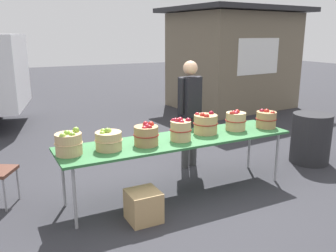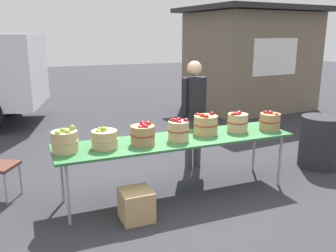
{
  "view_description": "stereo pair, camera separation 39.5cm",
  "coord_description": "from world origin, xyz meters",
  "px_view_note": "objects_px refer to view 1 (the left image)",
  "views": [
    {
      "loc": [
        -2.15,
        -3.89,
        2.07
      ],
      "look_at": [
        0.0,
        0.3,
        0.85
      ],
      "focal_mm": 38.47,
      "sensor_mm": 36.0,
      "label": 1
    },
    {
      "loc": [
        -1.79,
        -4.06,
        2.07
      ],
      "look_at": [
        0.0,
        0.3,
        0.85
      ],
      "focal_mm": 38.47,
      "sensor_mm": 36.0,
      "label": 2
    }
  ],
  "objects_px": {
    "market_table": "(179,141)",
    "apple_basket_red_0": "(146,135)",
    "apple_basket_green_0": "(69,143)",
    "vendor_adult": "(190,106)",
    "apple_basket_green_1": "(108,140)",
    "apple_basket_red_4": "(266,119)",
    "produce_crate": "(143,206)",
    "apple_basket_red_3": "(236,120)",
    "apple_basket_red_2": "(206,124)",
    "apple_basket_red_1": "(181,129)",
    "trash_barrel": "(311,138)"
  },
  "relations": [
    {
      "from": "market_table",
      "to": "apple_basket_red_0",
      "type": "distance_m",
      "value": 0.51
    },
    {
      "from": "apple_basket_green_0",
      "to": "vendor_adult",
      "type": "relative_size",
      "value": 0.19
    },
    {
      "from": "apple_basket_green_1",
      "to": "apple_basket_red_0",
      "type": "xyz_separation_m",
      "value": [
        0.46,
        -0.04,
        0.01
      ]
    },
    {
      "from": "apple_basket_red_4",
      "to": "vendor_adult",
      "type": "height_order",
      "value": "vendor_adult"
    },
    {
      "from": "produce_crate",
      "to": "apple_basket_green_1",
      "type": "bearing_deg",
      "value": 117.07
    },
    {
      "from": "apple_basket_red_3",
      "to": "vendor_adult",
      "type": "bearing_deg",
      "value": 111.37
    },
    {
      "from": "apple_basket_red_3",
      "to": "apple_basket_red_4",
      "type": "distance_m",
      "value": 0.48
    },
    {
      "from": "apple_basket_green_0",
      "to": "produce_crate",
      "type": "bearing_deg",
      "value": -35.43
    },
    {
      "from": "apple_basket_red_4",
      "to": "apple_basket_red_2",
      "type": "bearing_deg",
      "value": 172.23
    },
    {
      "from": "apple_basket_red_1",
      "to": "apple_basket_red_2",
      "type": "relative_size",
      "value": 0.87
    },
    {
      "from": "produce_crate",
      "to": "apple_basket_red_4",
      "type": "bearing_deg",
      "value": 10.83
    },
    {
      "from": "market_table",
      "to": "produce_crate",
      "type": "bearing_deg",
      "value": -146.42
    },
    {
      "from": "apple_basket_red_0",
      "to": "apple_basket_red_3",
      "type": "distance_m",
      "value": 1.4
    },
    {
      "from": "apple_basket_red_0",
      "to": "apple_basket_red_2",
      "type": "bearing_deg",
      "value": 7.17
    },
    {
      "from": "market_table",
      "to": "apple_basket_red_1",
      "type": "distance_m",
      "value": 0.19
    },
    {
      "from": "apple_basket_green_0",
      "to": "apple_basket_green_1",
      "type": "relative_size",
      "value": 0.97
    },
    {
      "from": "trash_barrel",
      "to": "produce_crate",
      "type": "distance_m",
      "value": 3.25
    },
    {
      "from": "apple_basket_red_1",
      "to": "vendor_adult",
      "type": "relative_size",
      "value": 0.18
    },
    {
      "from": "apple_basket_red_3",
      "to": "apple_basket_red_4",
      "type": "relative_size",
      "value": 0.98
    },
    {
      "from": "market_table",
      "to": "apple_basket_red_1",
      "type": "relative_size",
      "value": 10.55
    },
    {
      "from": "apple_basket_red_2",
      "to": "market_table",
      "type": "bearing_deg",
      "value": -171.98
    },
    {
      "from": "apple_basket_green_1",
      "to": "produce_crate",
      "type": "distance_m",
      "value": 0.86
    },
    {
      "from": "apple_basket_green_1",
      "to": "trash_barrel",
      "type": "xyz_separation_m",
      "value": [
        3.43,
        0.06,
        -0.46
      ]
    },
    {
      "from": "apple_basket_red_0",
      "to": "apple_basket_red_3",
      "type": "bearing_deg",
      "value": 3.23
    },
    {
      "from": "market_table",
      "to": "apple_basket_red_4",
      "type": "bearing_deg",
      "value": -2.72
    },
    {
      "from": "apple_basket_red_1",
      "to": "vendor_adult",
      "type": "distance_m",
      "value": 1.07
    },
    {
      "from": "apple_basket_green_1",
      "to": "apple_basket_red_0",
      "type": "relative_size",
      "value": 1.04
    },
    {
      "from": "apple_basket_green_0",
      "to": "apple_basket_green_1",
      "type": "bearing_deg",
      "value": -3.74
    },
    {
      "from": "apple_basket_red_1",
      "to": "market_table",
      "type": "bearing_deg",
      "value": 80.25
    },
    {
      "from": "apple_basket_green_0",
      "to": "apple_basket_red_4",
      "type": "xyz_separation_m",
      "value": [
        2.79,
        -0.08,
        -0.0
      ]
    },
    {
      "from": "apple_basket_red_4",
      "to": "trash_barrel",
      "type": "height_order",
      "value": "apple_basket_red_4"
    },
    {
      "from": "apple_basket_green_1",
      "to": "apple_basket_red_4",
      "type": "height_order",
      "value": "apple_basket_red_4"
    },
    {
      "from": "apple_basket_red_2",
      "to": "produce_crate",
      "type": "xyz_separation_m",
      "value": [
        -1.16,
        -0.53,
        -0.71
      ]
    },
    {
      "from": "apple_basket_green_0",
      "to": "apple_basket_red_4",
      "type": "bearing_deg",
      "value": -1.7
    },
    {
      "from": "vendor_adult",
      "to": "produce_crate",
      "type": "distance_m",
      "value": 2.0
    },
    {
      "from": "apple_basket_red_3",
      "to": "produce_crate",
      "type": "height_order",
      "value": "apple_basket_red_3"
    },
    {
      "from": "apple_basket_red_1",
      "to": "apple_basket_red_4",
      "type": "bearing_deg",
      "value": 0.13
    },
    {
      "from": "apple_basket_green_0",
      "to": "produce_crate",
      "type": "height_order",
      "value": "apple_basket_green_0"
    },
    {
      "from": "apple_basket_green_1",
      "to": "vendor_adult",
      "type": "relative_size",
      "value": 0.19
    },
    {
      "from": "apple_basket_red_3",
      "to": "produce_crate",
      "type": "bearing_deg",
      "value": -163.12
    },
    {
      "from": "apple_basket_red_2",
      "to": "vendor_adult",
      "type": "distance_m",
      "value": 0.75
    },
    {
      "from": "apple_basket_red_0",
      "to": "produce_crate",
      "type": "relative_size",
      "value": 0.88
    },
    {
      "from": "apple_basket_red_1",
      "to": "apple_basket_red_2",
      "type": "xyz_separation_m",
      "value": [
        0.46,
        0.13,
        -0.01
      ]
    },
    {
      "from": "apple_basket_green_0",
      "to": "apple_basket_red_1",
      "type": "distance_m",
      "value": 1.38
    },
    {
      "from": "apple_basket_green_0",
      "to": "apple_basket_red_3",
      "type": "xyz_separation_m",
      "value": [
        2.31,
        0.01,
        0.01
      ]
    },
    {
      "from": "market_table",
      "to": "vendor_adult",
      "type": "xyz_separation_m",
      "value": [
        0.63,
        0.79,
        0.27
      ]
    },
    {
      "from": "apple_basket_red_0",
      "to": "apple_basket_red_2",
      "type": "relative_size",
      "value": 0.93
    },
    {
      "from": "apple_basket_green_1",
      "to": "apple_basket_red_1",
      "type": "height_order",
      "value": "apple_basket_red_1"
    },
    {
      "from": "apple_basket_red_1",
      "to": "produce_crate",
      "type": "relative_size",
      "value": 0.83
    },
    {
      "from": "apple_basket_green_0",
      "to": "produce_crate",
      "type": "distance_m",
      "value": 1.09
    }
  ]
}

